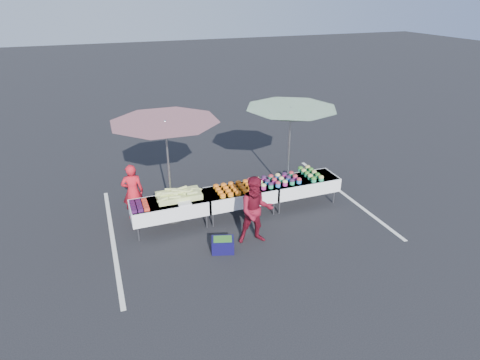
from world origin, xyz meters
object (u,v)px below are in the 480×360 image
object	(u,v)px
umbrella_left	(166,130)
vendor	(133,192)
table_right	(303,184)
umbrella_right	(291,115)
table_center	(240,195)
storage_bin	(223,245)
customer	(256,211)
table_left	(170,207)

from	to	relation	value
umbrella_left	vendor	bearing A→B (deg)	153.85
table_right	umbrella_right	size ratio (longest dim) A/B	0.69
table_center	vendor	world-z (taller)	vendor
umbrella_left	table_right	bearing A→B (deg)	-6.56
table_center	storage_bin	bearing A→B (deg)	-123.94
vendor	umbrella_left	size ratio (longest dim) A/B	0.43
table_center	umbrella_right	xyz separation A→B (m)	(1.72, 0.74, 1.70)
table_right	vendor	world-z (taller)	vendor
table_center	table_right	size ratio (longest dim) A/B	1.00
umbrella_left	table_center	bearing A→B (deg)	-13.38
customer	table_center	bearing A→B (deg)	96.96
umbrella_left	storage_bin	bearing A→B (deg)	-66.62
table_left	table_right	distance (m)	3.60
umbrella_right	table_right	bearing A→B (deg)	-83.54
table_left	vendor	distance (m)	1.13
table_left	table_center	bearing A→B (deg)	0.00
table_left	table_center	distance (m)	1.80
umbrella_left	umbrella_right	bearing A→B (deg)	5.68
table_right	umbrella_right	distance (m)	1.85
storage_bin	vendor	bearing A→B (deg)	143.71
table_right	umbrella_right	world-z (taller)	umbrella_right
table_right	customer	world-z (taller)	customer
table_center	umbrella_left	size ratio (longest dim) A/B	0.55
vendor	storage_bin	bearing A→B (deg)	132.01
table_left	storage_bin	bearing A→B (deg)	-57.13
table_left	vendor	bearing A→B (deg)	132.29
table_center	vendor	xyz separation A→B (m)	(-2.55, 0.83, 0.15)
table_left	umbrella_right	bearing A→B (deg)	11.85
vendor	umbrella_left	xyz separation A→B (m)	(0.87, -0.43, 1.64)
table_left	umbrella_right	xyz separation A→B (m)	(3.52, 0.74, 1.70)
table_right	vendor	bearing A→B (deg)	169.23
table_right	vendor	xyz separation A→B (m)	(-4.35, 0.83, 0.15)
umbrella_right	storage_bin	size ratio (longest dim) A/B	4.68
customer	umbrella_left	world-z (taller)	umbrella_left
umbrella_left	storage_bin	world-z (taller)	umbrella_left
umbrella_left	storage_bin	distance (m)	2.92
customer	storage_bin	bearing A→B (deg)	-161.65
table_center	umbrella_left	xyz separation A→B (m)	(-1.68, 0.40, 1.78)
customer	storage_bin	distance (m)	1.06
storage_bin	table_left	bearing A→B (deg)	139.87
table_left	table_right	xyz separation A→B (m)	(3.60, 0.00, 0.00)
table_right	umbrella_left	bearing A→B (deg)	173.44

